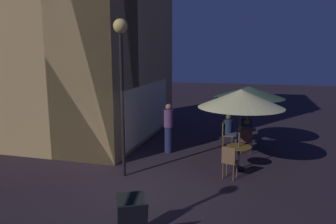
% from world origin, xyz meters
% --- Properties ---
extents(ground_plane, '(60.00, 60.00, 0.00)m').
position_xyz_m(ground_plane, '(0.00, 0.00, 0.00)').
color(ground_plane, '#2A1F28').
extents(cafe_building, '(7.26, 6.39, 9.34)m').
position_xyz_m(cafe_building, '(3.95, 3.48, 4.66)').
color(cafe_building, tan).
rests_on(cafe_building, ground).
extents(street_lamp_near_corner, '(0.39, 0.39, 4.45)m').
position_xyz_m(street_lamp_near_corner, '(0.77, 0.81, 3.36)').
color(street_lamp_near_corner, black).
rests_on(street_lamp_near_corner, ground).
extents(menu_sandwich_board, '(0.81, 0.78, 0.86)m').
position_xyz_m(menu_sandwich_board, '(-2.26, -0.64, 0.44)').
color(menu_sandwich_board, '#242825').
rests_on(menu_sandwich_board, ground).
extents(cafe_table_0, '(0.66, 0.66, 0.73)m').
position_xyz_m(cafe_table_0, '(4.63, -2.56, 0.50)').
color(cafe_table_0, black).
rests_on(cafe_table_0, ground).
extents(cafe_table_1, '(0.77, 0.77, 0.74)m').
position_xyz_m(cafe_table_1, '(2.16, -2.39, 0.56)').
color(cafe_table_1, black).
rests_on(cafe_table_1, ground).
extents(patio_umbrella_0, '(2.58, 2.58, 2.33)m').
position_xyz_m(patio_umbrella_0, '(4.63, -2.56, 2.11)').
color(patio_umbrella_0, black).
rests_on(patio_umbrella_0, ground).
extents(patio_umbrella_1, '(2.55, 2.55, 2.49)m').
position_xyz_m(patio_umbrella_1, '(2.16, -2.39, 2.21)').
color(patio_umbrella_1, black).
rests_on(patio_umbrella_1, ground).
extents(cafe_chair_0, '(0.41, 0.41, 0.93)m').
position_xyz_m(cafe_chair_0, '(5.48, -2.51, 0.56)').
color(cafe_chair_0, black).
rests_on(cafe_chair_0, ground).
extents(cafe_chair_1, '(0.44, 0.44, 0.94)m').
position_xyz_m(cafe_chair_1, '(4.61, -1.76, 0.55)').
color(cafe_chair_1, brown).
rests_on(cafe_chair_1, ground).
extents(cafe_chair_2, '(0.41, 0.41, 0.94)m').
position_xyz_m(cafe_chair_2, '(3.84, -2.56, 0.56)').
color(cafe_chair_2, '#4D2E28').
rests_on(cafe_chair_2, ground).
extents(cafe_chair_3, '(0.47, 0.47, 0.96)m').
position_xyz_m(cafe_chair_3, '(1.34, -2.17, 0.58)').
color(cafe_chair_3, brown).
rests_on(cafe_chair_3, ground).
extents(patron_seated_0, '(0.34, 0.54, 1.25)m').
position_xyz_m(patron_seated_0, '(4.61, -1.91, 0.70)').
color(patron_seated_0, '#2D3050').
rests_on(patron_seated_0, ground).
extents(patron_seated_1, '(0.56, 0.38, 1.24)m').
position_xyz_m(patron_seated_1, '(3.98, -2.56, 0.71)').
color(patron_seated_1, '#511323').
rests_on(patron_seated_1, ground).
extents(patron_standing_2, '(0.34, 0.34, 1.77)m').
position_xyz_m(patron_standing_2, '(3.28, 0.14, 0.90)').
color(patron_standing_2, '#21254C').
rests_on(patron_standing_2, ground).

